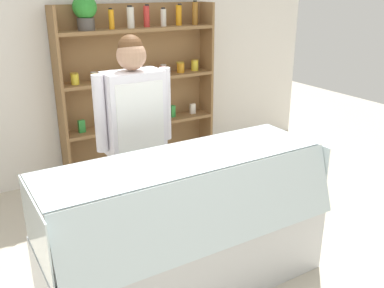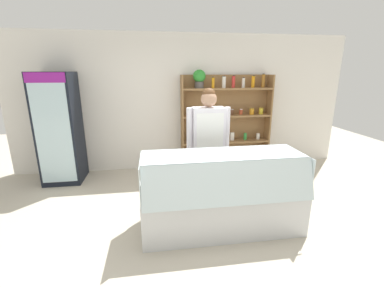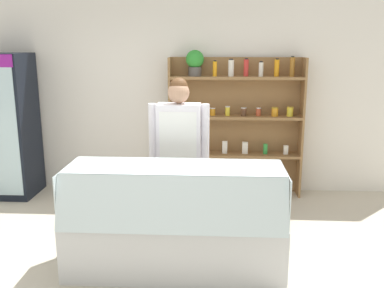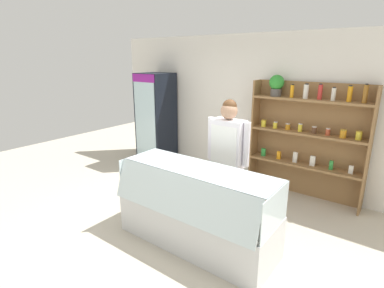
{
  "view_description": "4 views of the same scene",
  "coord_description": "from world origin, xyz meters",
  "px_view_note": "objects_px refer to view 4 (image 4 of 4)",
  "views": [
    {
      "loc": [
        -1.13,
        -2.34,
        2.09
      ],
      "look_at": [
        0.51,
        0.36,
        0.92
      ],
      "focal_mm": 40.0,
      "sensor_mm": 36.0,
      "label": 1
    },
    {
      "loc": [
        -0.62,
        -2.94,
        1.98
      ],
      "look_at": [
        -0.08,
        0.63,
        0.96
      ],
      "focal_mm": 24.0,
      "sensor_mm": 36.0,
      "label": 2
    },
    {
      "loc": [
        0.57,
        -3.78,
        2.11
      ],
      "look_at": [
        0.33,
        0.46,
        1.1
      ],
      "focal_mm": 40.0,
      "sensor_mm": 36.0,
      "label": 3
    },
    {
      "loc": [
        2.16,
        -2.77,
        2.29
      ],
      "look_at": [
        -0.13,
        0.28,
        1.18
      ],
      "focal_mm": 28.0,
      "sensor_mm": 36.0,
      "label": 4
    }
  ],
  "objects_px": {
    "drinks_fridge": "(156,120)",
    "shelving_unit": "(305,132)",
    "shop_clerk": "(228,150)",
    "deli_display_case": "(196,221)"
  },
  "relations": [
    {
      "from": "shelving_unit",
      "to": "deli_display_case",
      "type": "bearing_deg",
      "value": -105.29
    },
    {
      "from": "drinks_fridge",
      "to": "deli_display_case",
      "type": "bearing_deg",
      "value": -37.85
    },
    {
      "from": "drinks_fridge",
      "to": "shelving_unit",
      "type": "height_order",
      "value": "shelving_unit"
    },
    {
      "from": "deli_display_case",
      "to": "shop_clerk",
      "type": "relative_size",
      "value": 1.15
    },
    {
      "from": "drinks_fridge",
      "to": "deli_display_case",
      "type": "distance_m",
      "value": 3.23
    },
    {
      "from": "shelving_unit",
      "to": "shop_clerk",
      "type": "relative_size",
      "value": 1.15
    },
    {
      "from": "drinks_fridge",
      "to": "shop_clerk",
      "type": "bearing_deg",
      "value": -25.3
    },
    {
      "from": "drinks_fridge",
      "to": "shop_clerk",
      "type": "xyz_separation_m",
      "value": [
        2.47,
        -1.17,
        0.06
      ]
    },
    {
      "from": "deli_display_case",
      "to": "drinks_fridge",
      "type": "bearing_deg",
      "value": 142.15
    },
    {
      "from": "deli_display_case",
      "to": "shop_clerk",
      "type": "bearing_deg",
      "value": 91.63
    }
  ]
}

